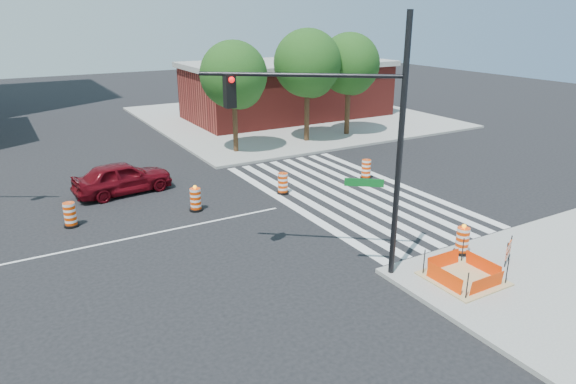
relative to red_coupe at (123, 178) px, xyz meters
name	(u,v)px	position (x,y,z in m)	size (l,w,h in m)	color
ground	(117,241)	(-1.58, -5.53, -0.79)	(120.00, 120.00, 0.00)	black
sidewalk_ne	(288,117)	(16.42, 12.47, -0.72)	(22.00, 22.00, 0.15)	gray
crosswalk_east	(347,193)	(9.37, -5.53, -0.78)	(6.75, 13.50, 0.01)	silver
lane_centerline	(117,241)	(-1.58, -5.53, -0.79)	(14.00, 0.12, 0.01)	silver
excavation_pit	(463,277)	(7.42, -14.53, -0.57)	(2.20, 2.20, 0.90)	tan
brick_storefront	(288,90)	(16.42, 12.47, 1.53)	(16.50, 8.50, 4.60)	maroon
red_coupe	(123,178)	(0.00, 0.00, 0.00)	(1.87, 4.64, 1.58)	#5C070F
signal_pole_se	(344,125)	(4.33, -11.92, 4.28)	(5.06, 3.91, 8.27)	black
pit_drum	(462,241)	(8.83, -13.14, -0.17)	(0.58, 0.58, 1.13)	black
barricade	(509,250)	(9.61, -14.47, -0.14)	(0.70, 0.39, 0.91)	#E63D04
tree_north_c	(234,79)	(7.90, 4.12, 3.81)	(4.03, 4.03, 6.86)	#382314
tree_north_d	(308,67)	(13.24, 4.35, 4.21)	(4.38, 4.38, 7.44)	#382314
tree_north_e	(349,67)	(16.80, 4.66, 3.99)	(4.19, 4.19, 7.12)	#382314
median_drum_2	(70,216)	(-2.87, -3.12, -0.31)	(0.60, 0.60, 1.02)	black
median_drum_3	(196,200)	(2.21, -3.98, -0.30)	(0.60, 0.60, 1.18)	black
median_drum_4	(283,184)	(6.68, -3.94, -0.31)	(0.60, 0.60, 1.02)	black
median_drum_5	(366,170)	(11.66, -4.08, -0.31)	(0.60, 0.60, 1.02)	black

